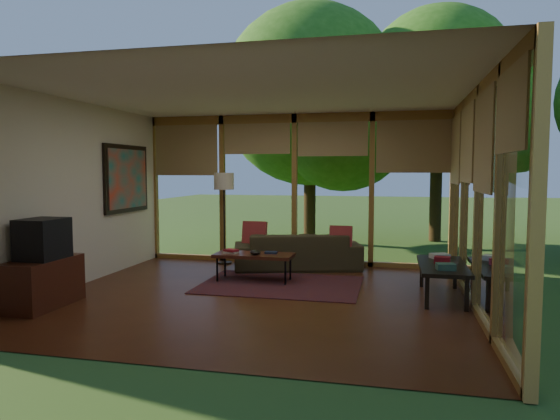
% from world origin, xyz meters
% --- Properties ---
extents(floor, '(5.50, 5.50, 0.00)m').
position_xyz_m(floor, '(0.00, 0.00, 0.00)').
color(floor, '#582A17').
rests_on(floor, ground).
extents(ceiling, '(5.50, 5.50, 0.00)m').
position_xyz_m(ceiling, '(0.00, 0.00, 2.70)').
color(ceiling, white).
rests_on(ceiling, ground).
extents(wall_left, '(0.04, 5.00, 2.70)m').
position_xyz_m(wall_left, '(-2.75, 0.00, 1.35)').
color(wall_left, silver).
rests_on(wall_left, ground).
extents(wall_front, '(5.50, 0.04, 2.70)m').
position_xyz_m(wall_front, '(0.00, -2.50, 1.35)').
color(wall_front, silver).
rests_on(wall_front, ground).
extents(window_wall_back, '(5.50, 0.12, 2.70)m').
position_xyz_m(window_wall_back, '(0.00, 2.50, 1.35)').
color(window_wall_back, olive).
rests_on(window_wall_back, ground).
extents(window_wall_right, '(0.12, 5.00, 2.70)m').
position_xyz_m(window_wall_right, '(2.75, 0.00, 1.35)').
color(window_wall_right, olive).
rests_on(window_wall_right, ground).
extents(tree_nw, '(4.22, 4.22, 5.56)m').
position_xyz_m(tree_nw, '(-0.19, 5.40, 3.44)').
color(tree_nw, '#332512').
rests_on(tree_nw, ground).
extents(tree_ne, '(3.66, 3.66, 5.55)m').
position_xyz_m(tree_ne, '(2.73, 6.20, 3.71)').
color(tree_ne, '#332512').
rests_on(tree_ne, ground).
extents(rug, '(2.33, 1.65, 0.01)m').
position_xyz_m(rug, '(0.14, 0.73, 0.01)').
color(rug, maroon).
rests_on(rug, floor).
extents(sofa, '(2.29, 1.42, 0.63)m').
position_xyz_m(sofa, '(0.15, 2.00, 0.31)').
color(sofa, '#3B341D').
rests_on(sofa, floor).
extents(pillow_left, '(0.41, 0.22, 0.43)m').
position_xyz_m(pillow_left, '(-0.60, 1.95, 0.59)').
color(pillow_left, maroon).
rests_on(pillow_left, sofa).
extents(pillow_right, '(0.38, 0.20, 0.39)m').
position_xyz_m(pillow_right, '(0.90, 1.95, 0.57)').
color(pillow_right, maroon).
rests_on(pillow_right, sofa).
extents(ct_book_lower, '(0.23, 0.19, 0.03)m').
position_xyz_m(ct_book_lower, '(-0.66, 0.85, 0.44)').
color(ct_book_lower, '#B2ADA1').
rests_on(ct_book_lower, coffee_table).
extents(ct_book_upper, '(0.24, 0.21, 0.03)m').
position_xyz_m(ct_book_upper, '(-0.66, 0.85, 0.47)').
color(ct_book_upper, maroon).
rests_on(ct_book_upper, coffee_table).
extents(ct_book_side, '(0.20, 0.16, 0.03)m').
position_xyz_m(ct_book_side, '(-0.06, 0.98, 0.44)').
color(ct_book_side, black).
rests_on(ct_book_side, coffee_table).
extents(ct_bowl, '(0.16, 0.16, 0.07)m').
position_xyz_m(ct_bowl, '(-0.26, 0.80, 0.46)').
color(ct_bowl, black).
rests_on(ct_bowl, coffee_table).
extents(media_cabinet, '(0.50, 1.00, 0.60)m').
position_xyz_m(media_cabinet, '(-2.47, -1.07, 0.30)').
color(media_cabinet, '#4A2014').
rests_on(media_cabinet, floor).
extents(television, '(0.45, 0.55, 0.50)m').
position_xyz_m(television, '(-2.45, -1.07, 0.85)').
color(television, black).
rests_on(television, media_cabinet).
extents(console_book_a, '(0.24, 0.19, 0.08)m').
position_xyz_m(console_book_a, '(2.40, 0.08, 0.50)').
color(console_book_a, '#315644').
rests_on(console_book_a, side_console).
extents(console_book_b, '(0.22, 0.18, 0.09)m').
position_xyz_m(console_book_b, '(2.40, 0.53, 0.50)').
color(console_book_b, maroon).
rests_on(console_book_b, side_console).
extents(console_book_c, '(0.29, 0.26, 0.07)m').
position_xyz_m(console_book_c, '(2.40, 0.93, 0.49)').
color(console_book_c, '#B2ADA1').
rests_on(console_book_c, side_console).
extents(floor_lamp, '(0.36, 0.36, 1.65)m').
position_xyz_m(floor_lamp, '(-1.23, 2.17, 1.41)').
color(floor_lamp, black).
rests_on(floor_lamp, floor).
extents(coffee_table, '(1.20, 0.50, 0.43)m').
position_xyz_m(coffee_table, '(-0.31, 0.90, 0.39)').
color(coffee_table, '#4A2014').
rests_on(coffee_table, floor).
extents(side_console, '(0.60, 1.40, 0.46)m').
position_xyz_m(side_console, '(2.40, 0.48, 0.41)').
color(side_console, black).
rests_on(side_console, floor).
extents(wall_painting, '(0.06, 1.35, 1.15)m').
position_xyz_m(wall_painting, '(-2.71, 1.40, 1.55)').
color(wall_painting, black).
rests_on(wall_painting, wall_left).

